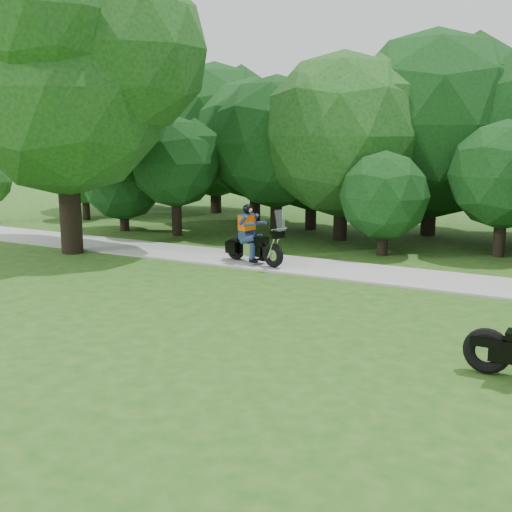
% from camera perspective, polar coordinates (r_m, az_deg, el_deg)
% --- Properties ---
extents(ground, '(100.00, 100.00, 0.00)m').
position_cam_1_polar(ground, '(10.29, 1.95, -11.19)').
color(ground, '#214F16').
rests_on(ground, ground).
extents(walkway, '(60.00, 2.20, 0.06)m').
position_cam_1_polar(walkway, '(17.50, 13.54, -1.88)').
color(walkway, '#ACACA6').
rests_on(walkway, ground).
extents(big_tree_west, '(8.64, 6.56, 9.96)m').
position_cam_1_polar(big_tree_west, '(21.35, -16.25, 15.79)').
color(big_tree_west, black).
rests_on(big_tree_west, ground).
extents(touring_motorcycle, '(2.21, 1.12, 1.71)m').
position_cam_1_polar(touring_motorcycle, '(18.63, -0.49, 1.27)').
color(touring_motorcycle, black).
rests_on(touring_motorcycle, walkway).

